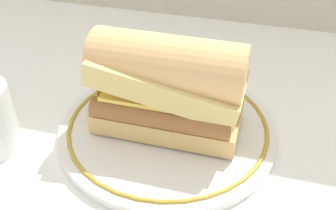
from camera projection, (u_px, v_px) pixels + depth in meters
The scene contains 3 objects.
ground_plane at pixel (178, 151), 0.51m from camera, with size 1.50×1.50×0.00m, color white.
plate at pixel (168, 128), 0.53m from camera, with size 0.28×0.28×0.01m.
sausage_sandwich at pixel (168, 84), 0.49m from camera, with size 0.18×0.10×0.12m.
Camera 1 is at (0.08, -0.36, 0.35)m, focal length 43.49 mm.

